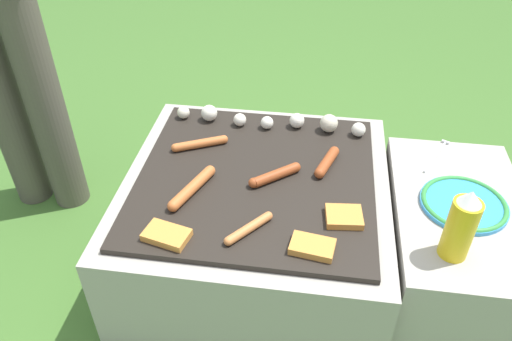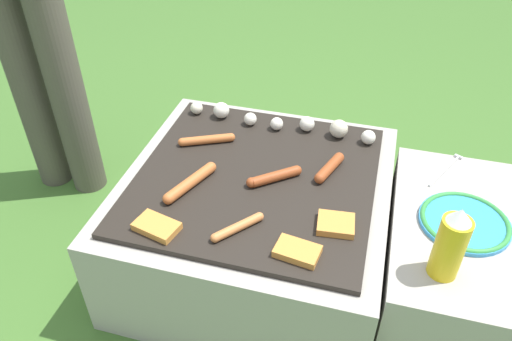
# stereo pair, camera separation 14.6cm
# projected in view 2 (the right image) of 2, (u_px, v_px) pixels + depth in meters

# --- Properties ---
(ground_plane) EXTENTS (14.00, 14.00, 0.00)m
(ground_plane) POSITION_uv_depth(u_px,v_px,m) (256.00, 259.00, 1.70)
(ground_plane) COLOR #3D6628
(grill) EXTENTS (0.78, 0.78, 0.37)m
(grill) POSITION_uv_depth(u_px,v_px,m) (256.00, 221.00, 1.58)
(grill) COLOR #9E998E
(grill) RESTS_ON ground_plane
(side_ledge) EXTENTS (0.36, 0.62, 0.37)m
(side_ledge) POSITION_uv_depth(u_px,v_px,m) (447.00, 270.00, 1.43)
(side_ledge) COLOR #9E998E
(side_ledge) RESTS_ON ground_plane
(sausage_front_center) EXTENTS (0.11, 0.13, 0.02)m
(sausage_front_center) POSITION_uv_depth(u_px,v_px,m) (238.00, 227.00, 1.29)
(sausage_front_center) COLOR #C6753D
(sausage_front_center) RESTS_ON grill
(sausage_back_left) EXTENTS (0.14, 0.12, 0.03)m
(sausage_back_left) POSITION_uv_depth(u_px,v_px,m) (275.00, 176.00, 1.44)
(sausage_back_left) COLOR #93421E
(sausage_back_left) RESTS_ON grill
(sausage_front_right) EXTENTS (0.10, 0.20, 0.03)m
(sausage_front_right) POSITION_uv_depth(u_px,v_px,m) (190.00, 182.00, 1.42)
(sausage_front_right) COLOR #B7602D
(sausage_front_right) RESTS_ON grill
(sausage_back_right) EXTENTS (0.17, 0.09, 0.03)m
(sausage_back_right) POSITION_uv_depth(u_px,v_px,m) (207.00, 140.00, 1.59)
(sausage_back_right) COLOR #B7602D
(sausage_back_right) RESTS_ON grill
(sausage_mid_right) EXTENTS (0.07, 0.15, 0.03)m
(sausage_mid_right) POSITION_uv_depth(u_px,v_px,m) (330.00, 168.00, 1.48)
(sausage_mid_right) COLOR #93421E
(sausage_mid_right) RESTS_ON grill
(bread_slice_center) EXTENTS (0.13, 0.10, 0.02)m
(bread_slice_center) POSITION_uv_depth(u_px,v_px,m) (157.00, 226.00, 1.29)
(bread_slice_center) COLOR #D18438
(bread_slice_center) RESTS_ON grill
(bread_slice_left) EXTENTS (0.12, 0.09, 0.02)m
(bread_slice_left) POSITION_uv_depth(u_px,v_px,m) (297.00, 251.00, 1.22)
(bread_slice_left) COLOR #D18438
(bread_slice_left) RESTS_ON grill
(bread_slice_right) EXTENTS (0.10, 0.09, 0.02)m
(bread_slice_right) POSITION_uv_depth(u_px,v_px,m) (336.00, 224.00, 1.30)
(bread_slice_right) COLOR #D18438
(bread_slice_right) RESTS_ON grill
(mushroom_row) EXTENTS (0.64, 0.07, 0.06)m
(mushroom_row) POSITION_uv_depth(u_px,v_px,m) (285.00, 122.00, 1.65)
(mushroom_row) COLOR beige
(mushroom_row) RESTS_ON grill
(plate_colorful) EXTENTS (0.23, 0.23, 0.02)m
(plate_colorful) POSITION_uv_depth(u_px,v_px,m) (465.00, 222.00, 1.31)
(plate_colorful) COLOR #338CCC
(plate_colorful) RESTS_ON side_ledge
(condiment_bottle) EXTENTS (0.07, 0.07, 0.20)m
(condiment_bottle) POSITION_uv_depth(u_px,v_px,m) (451.00, 244.00, 1.13)
(condiment_bottle) COLOR gold
(condiment_bottle) RESTS_ON side_ledge
(fork_utensil) EXTENTS (0.10, 0.18, 0.01)m
(fork_utensil) POSITION_uv_depth(u_px,v_px,m) (446.00, 169.00, 1.49)
(fork_utensil) COLOR silver
(fork_utensil) RESTS_ON side_ledge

